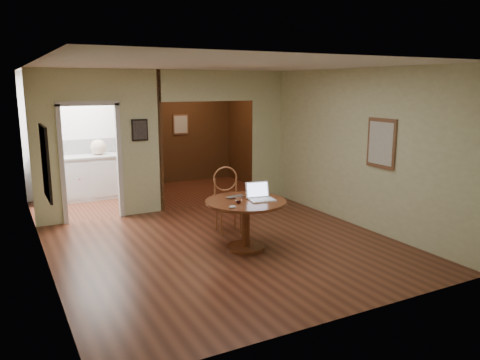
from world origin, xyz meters
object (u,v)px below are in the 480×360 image
dining_table (246,213)px  chair (227,196)px  open_laptop (260,195)px  closed_laptop (237,197)px

dining_table → chair: 0.94m
chair → dining_table: bearing=-88.3°
open_laptop → closed_laptop: (-0.25, 0.24, -0.05)m
dining_table → open_laptop: size_ratio=3.01×
dining_table → closed_laptop: (-0.04, 0.19, 0.21)m
chair → closed_laptop: (-0.19, -0.74, 0.16)m
open_laptop → closed_laptop: 0.36m
chair → closed_laptop: size_ratio=3.68×
open_laptop → dining_table: bearing=176.1°
chair → open_laptop: bearing=-75.4°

